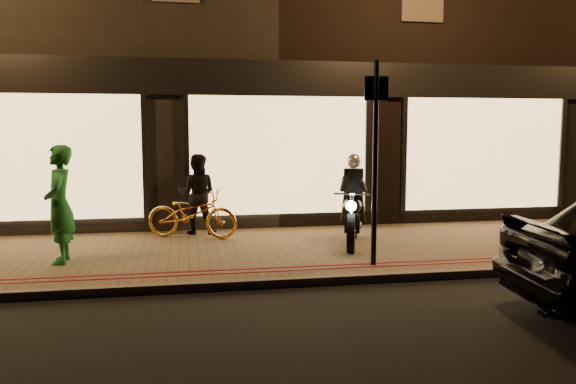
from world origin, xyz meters
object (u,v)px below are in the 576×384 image
object	(u,v)px
motorcycle	(353,209)
sign_post	(375,152)
bicycle_gold	(192,214)
person_green	(59,204)

from	to	relation	value
motorcycle	sign_post	xyz separation A→B (m)	(-0.14, -1.52, 1.06)
motorcycle	bicycle_gold	distance (m)	2.98
sign_post	person_green	size ratio (longest dim) A/B	1.68
motorcycle	person_green	xyz separation A→B (m)	(-4.75, -0.55, 0.28)
sign_post	bicycle_gold	distance (m)	3.90
person_green	sign_post	bearing A→B (deg)	72.71
motorcycle	sign_post	size ratio (longest dim) A/B	0.62
motorcycle	bicycle_gold	bearing A→B (deg)	177.76
sign_post	bicycle_gold	bearing A→B (deg)	135.47
sign_post	person_green	xyz separation A→B (m)	(-4.62, 0.97, -0.79)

